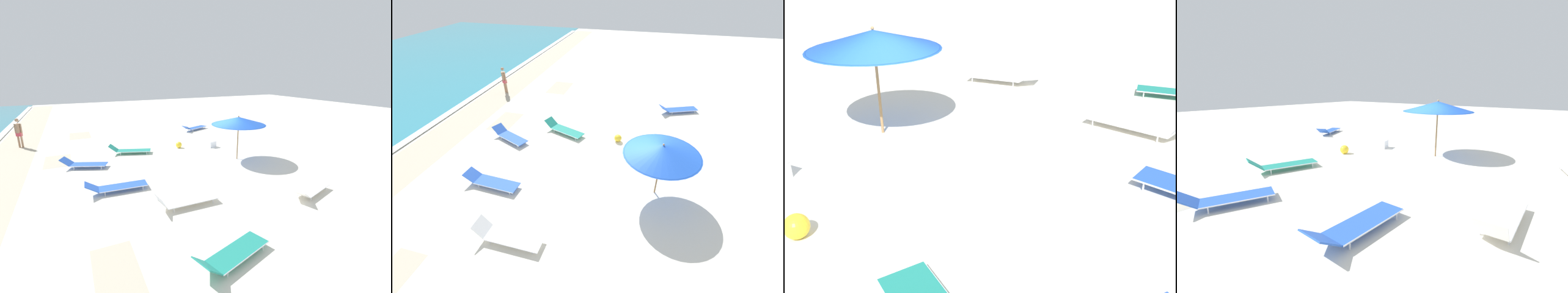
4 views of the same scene
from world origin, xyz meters
The scene contains 5 objects.
ground_plane centered at (0.00, 0.01, -0.08)m, with size 60.00×60.00×0.16m.
beach_umbrella centered at (-0.63, -1.41, 2.01)m, with size 2.73×2.73×2.28m.
sun_lounger_near_water_right centered at (-4.03, 3.00, 0.22)m, with size 0.64×2.21×0.61m.
sun_lounger_mid_beach_solo centered at (-5.24, -1.48, 0.21)m, with size 1.19×2.16×0.50m.
beach_ball centered at (2.59, 0.55, 0.18)m, with size 0.37×0.37×0.37m.
Camera 3 is at (4.95, 5.67, 3.78)m, focal length 40.00 mm.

